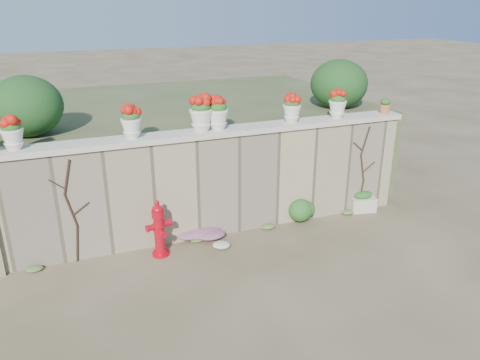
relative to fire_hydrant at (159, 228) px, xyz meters
name	(u,v)px	position (x,y,z in m)	size (l,w,h in m)	color
ground	(251,277)	(1.26, -1.26, -0.54)	(80.00, 80.00, 0.00)	brown
stone_wall	(216,185)	(1.26, 0.54, 0.46)	(8.00, 0.40, 2.00)	#998A66
wall_cap	(215,132)	(1.26, 0.54, 1.51)	(8.10, 0.52, 0.10)	beige
raised_fill	(176,141)	(1.26, 3.74, 0.46)	(9.00, 6.00, 2.00)	#384C23
back_shrub_left	(26,106)	(-1.94, 1.74, 2.01)	(1.30, 1.30, 1.10)	#143814
back_shrub_right	(339,84)	(4.66, 1.74, 2.01)	(1.30, 1.30, 1.10)	#143814
vine_left	(72,211)	(-1.41, 0.32, 0.45)	(0.60, 0.04, 1.91)	black
vine_right	(363,168)	(4.49, 0.32, 0.45)	(0.60, 0.04, 1.91)	black
fire_hydrant	(159,228)	(0.00, 0.00, 0.00)	(0.47, 0.33, 1.08)	#B30613
planter_box	(362,202)	(4.55, 0.29, -0.33)	(0.60, 0.42, 0.46)	beige
green_shrub	(305,209)	(3.07, 0.19, -0.22)	(0.68, 0.61, 0.65)	#1E5119
magenta_clump	(202,234)	(0.87, 0.27, -0.41)	(1.02, 0.68, 0.27)	#B82495
white_flowers	(220,245)	(1.08, -0.16, -0.46)	(0.45, 0.36, 0.16)	white
urn_pot_0	(12,133)	(-2.13, 0.54, 1.83)	(0.35, 0.35, 0.55)	silver
urn_pot_1	(131,122)	(-0.25, 0.54, 1.83)	(0.36, 0.36, 0.56)	silver
urn_pot_2	(201,114)	(1.00, 0.54, 1.88)	(0.42, 0.42, 0.66)	silver
urn_pot_3	(218,113)	(1.32, 0.54, 1.86)	(0.39, 0.39, 0.61)	silver
urn_pot_4	(292,108)	(2.85, 0.54, 1.83)	(0.35, 0.35, 0.56)	silver
urn_pot_5	(338,104)	(3.88, 0.54, 1.84)	(0.36, 0.36, 0.56)	silver
terracotta_pot	(385,106)	(5.06, 0.54, 1.70)	(0.25, 0.25, 0.30)	#B26736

